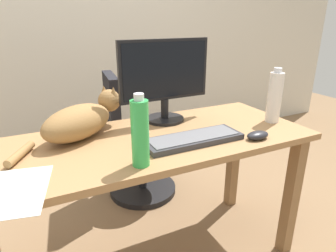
# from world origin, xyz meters

# --- Properties ---
(back_wall) EXTENTS (6.00, 0.04, 2.60)m
(back_wall) POSITION_xyz_m (0.00, 1.50, 1.30)
(back_wall) COLOR beige
(back_wall) RESTS_ON ground_plane
(desk) EXTENTS (1.54, 0.60, 0.71)m
(desk) POSITION_xyz_m (0.00, 0.00, 0.60)
(desk) COLOR #9E7247
(desk) RESTS_ON ground_plane
(office_chair) EXTENTS (0.48, 0.48, 0.88)m
(office_chair) POSITION_xyz_m (0.17, 0.66, 0.37)
(office_chair) COLOR black
(office_chair) RESTS_ON ground_plane
(monitor) EXTENTS (0.48, 0.20, 0.41)m
(monitor) POSITION_xyz_m (0.19, 0.19, 0.93)
(monitor) COLOR black
(monitor) RESTS_ON desk
(keyboard) EXTENTS (0.44, 0.15, 0.03)m
(keyboard) POSITION_xyz_m (0.17, -0.12, 0.72)
(keyboard) COLOR #333338
(keyboard) RESTS_ON desk
(cat) EXTENTS (0.53, 0.37, 0.20)m
(cat) POSITION_xyz_m (-0.24, 0.15, 0.79)
(cat) COLOR olive
(cat) RESTS_ON desk
(computer_mouse) EXTENTS (0.11, 0.06, 0.04)m
(computer_mouse) POSITION_xyz_m (0.45, -0.22, 0.72)
(computer_mouse) COLOR #232328
(computer_mouse) RESTS_ON desk
(paper_sheet) EXTENTS (0.27, 0.33, 0.00)m
(paper_sheet) POSITION_xyz_m (-0.53, -0.21, 0.71)
(paper_sheet) COLOR white
(paper_sheet) RESTS_ON desk
(water_bottle) EXTENTS (0.06, 0.06, 0.27)m
(water_bottle) POSITION_xyz_m (-0.11, -0.22, 0.83)
(water_bottle) COLOR green
(water_bottle) RESTS_ON desk
(spray_bottle) EXTENTS (0.07, 0.07, 0.28)m
(spray_bottle) POSITION_xyz_m (0.68, -0.07, 0.84)
(spray_bottle) COLOR silver
(spray_bottle) RESTS_ON desk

